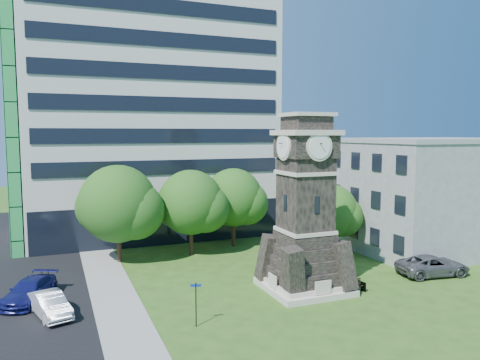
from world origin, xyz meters
name	(u,v)px	position (x,y,z in m)	size (l,w,h in m)	color
ground	(278,305)	(0.00, 0.00, 0.00)	(160.00, 160.00, 0.00)	#2D5317
sidewalk	(115,298)	(-9.50, 5.00, 0.03)	(3.00, 70.00, 0.06)	gray
clock_tower	(305,215)	(3.00, 2.00, 5.28)	(5.40, 5.40, 12.22)	beige
office_tall	(147,102)	(-3.20, 25.84, 14.22)	(26.20, 15.11, 28.60)	silver
office_low	(431,194)	(19.97, 8.00, 5.21)	(15.20, 12.20, 10.40)	#A1A5A7
car_street_mid	(50,305)	(-13.44, 3.47, 0.70)	(1.49, 4.26, 1.41)	#B9BBC1
car_street_north	(30,291)	(-14.67, 6.51, 0.73)	(2.05, 5.05, 1.46)	navy
car_east_lot	(433,265)	(13.78, 1.18, 0.77)	(2.55, 5.53, 1.54)	#535358
park_bench	(353,286)	(5.77, 0.16, 0.47)	(1.70, 0.45, 0.88)	black
street_sign	(196,299)	(-5.80, -1.25, 1.59)	(0.61, 0.06, 2.54)	black
tree_nw	(119,206)	(-7.95, 13.89, 4.79)	(7.16, 6.50, 8.25)	#332114
tree_nc	(192,204)	(-1.61, 14.12, 4.55)	(6.38, 5.80, 7.64)	#332114
tree_ne	(234,199)	(3.09, 15.72, 4.53)	(6.17, 5.61, 7.52)	#332114
tree_east	(331,213)	(9.77, 9.18, 3.83)	(5.26, 4.78, 6.38)	#332114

